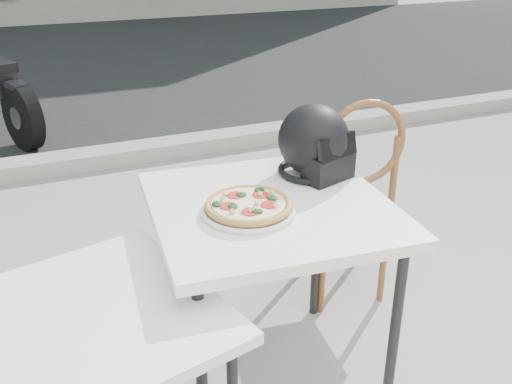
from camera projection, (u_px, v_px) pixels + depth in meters
name	position (u px, v px, depth m)	size (l,w,h in m)	color
street_asphalt	(104.00, 61.00, 8.10)	(30.00, 8.00, 0.00)	black
curb	(188.00, 145.00, 4.74)	(30.00, 0.25, 0.12)	#9A9890
cafe_table_main	(270.00, 220.00, 2.07)	(0.92, 0.92, 0.80)	white
plate	(248.00, 211.00, 1.96)	(0.42, 0.42, 0.02)	white
pizza	(248.00, 205.00, 1.95)	(0.39, 0.39, 0.04)	#C19546
helmet	(315.00, 144.00, 2.22)	(0.35, 0.35, 0.28)	black
cafe_chair_main	(351.00, 191.00, 2.64)	(0.44, 0.44, 1.04)	brown
cafe_table_side	(85.00, 334.00, 1.63)	(0.88, 0.88, 0.69)	white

